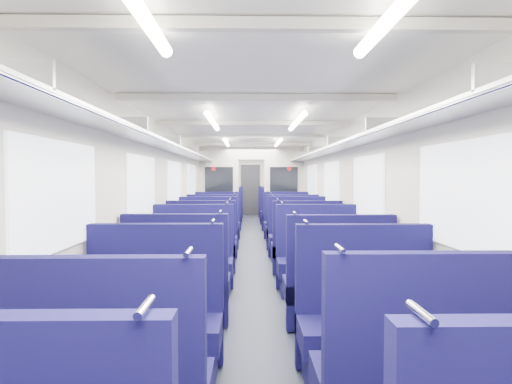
{
  "coord_description": "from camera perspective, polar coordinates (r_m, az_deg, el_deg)",
  "views": [
    {
      "loc": [
        -0.09,
        -8.18,
        1.55
      ],
      "look_at": [
        0.12,
        3.43,
        1.12
      ],
      "focal_mm": 30.31,
      "sensor_mm": 36.0,
      "label": 1
    }
  ],
  "objects": [
    {
      "name": "end_door",
      "position": [
        17.13,
        -0.74,
        0.27
      ],
      "size": [
        0.75,
        0.06,
        2.0
      ],
      "primitive_type": "cube",
      "color": "black",
      "rests_on": "floor"
    },
    {
      "name": "floor",
      "position": [
        8.33,
        -0.42,
        -8.63
      ],
      "size": [
        2.8,
        18.0,
        0.01
      ],
      "primitive_type": "cube",
      "color": "black",
      "rests_on": "ground"
    },
    {
      "name": "seat_14",
      "position": [
        7.99,
        -6.4,
        -6.41
      ],
      "size": [
        1.08,
        0.6,
        1.2
      ],
      "color": "#100E44",
      "rests_on": "floor"
    },
    {
      "name": "seat_25",
      "position": [
        14.71,
        2.55,
        -2.49
      ],
      "size": [
        1.08,
        0.6,
        1.2
      ],
      "color": "#100E44",
      "rests_on": "floor"
    },
    {
      "name": "seat_8",
      "position": [
        4.73,
        -10.29,
        -12.42
      ],
      "size": [
        1.08,
        0.6,
        1.2
      ],
      "color": "#100E44",
      "rests_on": "floor"
    },
    {
      "name": "seat_24",
      "position": [
        14.63,
        -3.94,
        -2.52
      ],
      "size": [
        1.08,
        0.6,
        1.2
      ],
      "color": "#100E44",
      "rests_on": "floor"
    },
    {
      "name": "seat_21",
      "position": [
        12.34,
        3.24,
        -3.38
      ],
      "size": [
        1.08,
        0.6,
        1.2
      ],
      "color": "#100E44",
      "rests_on": "floor"
    },
    {
      "name": "dado_left",
      "position": [
        8.37,
        -10.0,
        -6.18
      ],
      "size": [
        0.03,
        17.9,
        0.7
      ],
      "primitive_type": "cube",
      "color": "#131139",
      "rests_on": "floor"
    },
    {
      "name": "seat_19",
      "position": [
        10.41,
        4.04,
        -4.41
      ],
      "size": [
        1.08,
        0.6,
        1.2
      ],
      "color": "#100E44",
      "rests_on": "floor"
    },
    {
      "name": "seat_11",
      "position": [
        5.86,
        8.1,
        -9.55
      ],
      "size": [
        1.08,
        0.6,
        1.2
      ],
      "color": "#100E44",
      "rests_on": "floor"
    },
    {
      "name": "wall_far",
      "position": [
        17.18,
        -0.74,
        0.86
      ],
      "size": [
        2.8,
        0.02,
        2.35
      ],
      "primitive_type": "cube",
      "color": "#BCB7A7",
      "rests_on": "floor"
    },
    {
      "name": "seat_6",
      "position": [
        3.6,
        -13.49,
        -17.12
      ],
      "size": [
        1.08,
        0.6,
        1.2
      ],
      "color": "#100E44",
      "rests_on": "floor"
    },
    {
      "name": "seat_27",
      "position": [
        15.92,
        2.28,
        -2.14
      ],
      "size": [
        1.08,
        0.6,
        1.2
      ],
      "color": "#100E44",
      "rests_on": "floor"
    },
    {
      "name": "seat_23",
      "position": [
        13.54,
        2.86,
        -2.89
      ],
      "size": [
        1.08,
        0.6,
        1.2
      ],
      "color": "#100E44",
      "rests_on": "floor"
    },
    {
      "name": "dado_right",
      "position": [
        8.4,
        9.13,
        -6.15
      ],
      "size": [
        0.03,
        17.9,
        0.7
      ],
      "primitive_type": "cube",
      "color": "#131139",
      "rests_on": "floor"
    },
    {
      "name": "seat_26",
      "position": [
        15.74,
        -3.73,
        -2.19
      ],
      "size": [
        1.08,
        0.6,
        1.2
      ],
      "color": "#100E44",
      "rests_on": "floor"
    },
    {
      "name": "seat_12",
      "position": [
        7.05,
        -7.13,
        -7.56
      ],
      "size": [
        1.08,
        0.6,
        1.2
      ],
      "color": "#100E44",
      "rests_on": "floor"
    },
    {
      "name": "seat_17",
      "position": [
        9.18,
        4.73,
        -5.29
      ],
      "size": [
        1.08,
        0.6,
        1.2
      ],
      "color": "#100E44",
      "rests_on": "floor"
    },
    {
      "name": "seat_13",
      "position": [
        6.97,
        6.6,
        -7.67
      ],
      "size": [
        1.08,
        0.6,
        1.2
      ],
      "color": "#100E44",
      "rests_on": "floor"
    },
    {
      "name": "windows",
      "position": [
        7.72,
        -0.39,
        1.13
      ],
      "size": [
        2.78,
        15.6,
        0.75
      ],
      "color": "white",
      "rests_on": "wall_left"
    },
    {
      "name": "bulkhead",
      "position": [
        11.71,
        -0.6,
        0.55
      ],
      "size": [
        2.8,
        0.1,
        2.35
      ],
      "color": "beige",
      "rests_on": "floor"
    },
    {
      "name": "luggage_rack_left",
      "position": [
        8.27,
        -8.89,
        5.01
      ],
      "size": [
        0.36,
        17.4,
        0.18
      ],
      "color": "#B2B5BA",
      "rests_on": "wall_left"
    },
    {
      "name": "seat_18",
      "position": [
        10.35,
        -5.16,
        -4.45
      ],
      "size": [
        1.08,
        0.6,
        1.2
      ],
      "color": "#100E44",
      "rests_on": "floor"
    },
    {
      "name": "seat_15",
      "position": [
        8.12,
        5.49,
        -6.27
      ],
      "size": [
        1.08,
        0.6,
        1.2
      ],
      "color": "#100E44",
      "rests_on": "floor"
    },
    {
      "name": "ceiling",
      "position": [
        8.22,
        -0.42,
        7.68
      ],
      "size": [
        2.8,
        18.0,
        0.01
      ],
      "primitive_type": "cube",
      "color": "silver",
      "rests_on": "wall_left"
    },
    {
      "name": "seat_7",
      "position": [
        3.58,
        14.51,
        -17.23
      ],
      "size": [
        1.08,
        0.6,
        1.2
      ],
      "color": "#100E44",
      "rests_on": "floor"
    },
    {
      "name": "wall_left",
      "position": [
        8.29,
        -10.14,
        -0.53
      ],
      "size": [
        0.02,
        18.0,
        2.35
      ],
      "primitive_type": "cube",
      "color": "#BCB7A7",
      "rests_on": "floor"
    },
    {
      "name": "ceiling_fittings",
      "position": [
        7.95,
        -0.4,
        7.43
      ],
      "size": [
        2.7,
        16.06,
        0.11
      ],
      "color": "beige",
      "rests_on": "ceiling"
    },
    {
      "name": "seat_9",
      "position": [
        4.64,
        10.67,
        -12.71
      ],
      "size": [
        1.08,
        0.6,
        1.2
      ],
      "color": "#100E44",
      "rests_on": "floor"
    },
    {
      "name": "seat_20",
      "position": [
        12.37,
        -4.47,
        -3.37
      ],
      "size": [
        1.08,
        0.6,
        1.2
      ],
      "color": "#100E44",
      "rests_on": "floor"
    },
    {
      "name": "seat_16",
      "position": [
        9.28,
        -5.64,
        -5.22
      ],
      "size": [
        1.08,
        0.6,
        1.2
      ],
      "color": "#100E44",
      "rests_on": "floor"
    },
    {
      "name": "seat_10",
      "position": [
        5.86,
        -8.41,
        -9.55
      ],
      "size": [
        1.08,
        0.6,
        1.2
      ],
      "color": "#100E44",
      "rests_on": "floor"
    },
    {
      "name": "seat_22",
      "position": [
        13.5,
        -4.18,
        -2.91
      ],
      "size": [
        1.08,
        0.6,
        1.2
      ],
      "color": "#100E44",
      "rests_on": "floor"
    },
    {
      "name": "luggage_rack_right",
      "position": [
        8.29,
        8.02,
        5.0
      ],
      "size": [
        0.36,
        17.4,
        0.18
      ],
      "color": "#B2B5BA",
      "rests_on": "wall_right"
    },
    {
      "name": "wall_right",
      "position": [
        8.32,
        9.26,
        -0.51
      ],
      "size": [
        0.02,
        18.0,
        2.35
      ],
      "primitive_type": "cube",
      "color": "#BCB7A7",
      "rests_on": "floor"
    }
  ]
}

